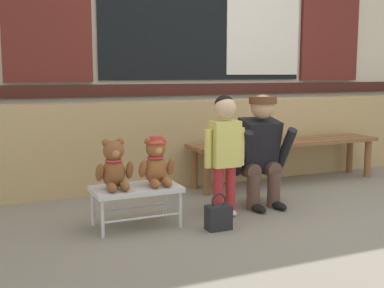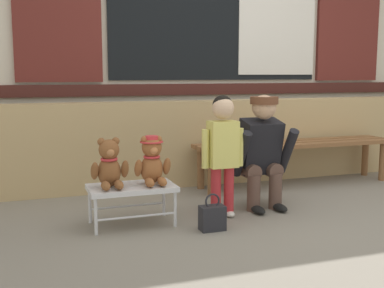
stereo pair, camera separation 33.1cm
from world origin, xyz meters
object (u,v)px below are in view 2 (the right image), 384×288
Objects in this scene: wooden_bench_long at (296,148)px; teddy_bear_plain at (110,165)px; small_display_bench at (132,190)px; adult_crouching at (262,151)px; teddy_bear_with_hat at (152,161)px; child_standing at (223,143)px; handbag_on_ground at (212,217)px.

teddy_bear_plain is (-2.02, -0.78, 0.09)m from wooden_bench_long.
adult_crouching is (1.13, 0.12, 0.21)m from small_display_bench.
child_standing is at bearing -3.28° from teddy_bear_with_hat.
small_display_bench is 1.16m from adult_crouching.
teddy_bear_plain is 0.32m from teddy_bear_with_hat.
teddy_bear_with_hat is (0.32, 0.00, 0.01)m from teddy_bear_plain.
teddy_bear_plain is 1.30m from adult_crouching.
child_standing is (0.72, -0.03, 0.33)m from small_display_bench.
teddy_bear_plain is 0.38× the size of child_standing.
small_display_bench is 0.25m from teddy_bear_plain.
wooden_bench_long is at bearing 22.81° from small_display_bench.
child_standing is at bearing -144.63° from wooden_bench_long.
small_display_bench is at bearing -173.90° from adult_crouching.
handbag_on_ground is at bearing -25.24° from teddy_bear_plain.
wooden_bench_long is at bearing 35.37° from child_standing.
teddy_bear_plain is 1.00× the size of teddy_bear_with_hat.
teddy_bear_plain is at bearing -158.87° from wooden_bench_long.
small_display_bench is 1.76× the size of teddy_bear_with_hat.
child_standing is at bearing -2.38° from small_display_bench.
child_standing reaches higher than teddy_bear_with_hat.
teddy_bear_plain reaches higher than small_display_bench.
teddy_bear_with_hat reaches higher than small_display_bench.
small_display_bench is at bearing 148.43° from handbag_on_ground.
child_standing is (0.56, -0.03, 0.12)m from teddy_bear_with_hat.
wooden_bench_long is at bearing 42.33° from adult_crouching.
small_display_bench is 0.63m from handbag_on_ground.
teddy_bear_plain is 0.89m from child_standing.
adult_crouching is at bearing 19.87° from child_standing.
small_display_bench reaches higher than handbag_on_ground.
teddy_bear_with_hat is 0.38× the size of adult_crouching.
small_display_bench is (-1.86, -0.78, -0.11)m from wooden_bench_long.
teddy_bear_plain is at bearing 179.49° from small_display_bench.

